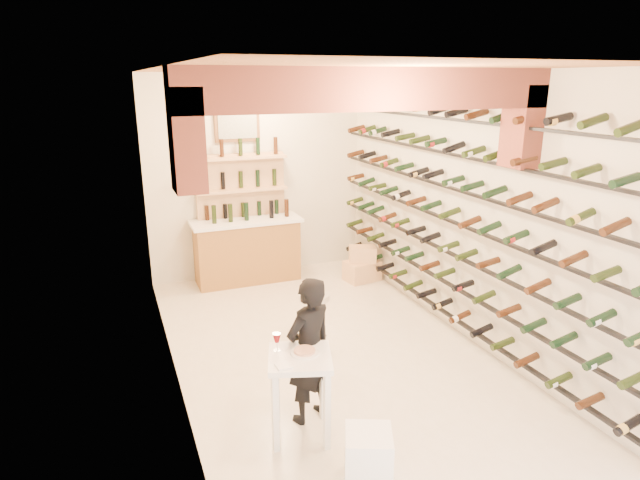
# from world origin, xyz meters

# --- Properties ---
(ground) EXTENTS (6.00, 6.00, 0.00)m
(ground) POSITION_xyz_m (0.00, 0.00, 0.00)
(ground) COLOR beige
(ground) RESTS_ON ground
(room_shell) EXTENTS (3.52, 6.02, 3.21)m
(room_shell) POSITION_xyz_m (0.00, -0.26, 2.25)
(room_shell) COLOR beige
(room_shell) RESTS_ON ground
(wine_rack) EXTENTS (0.32, 5.70, 2.56)m
(wine_rack) POSITION_xyz_m (1.53, 0.00, 1.55)
(wine_rack) COLOR black
(wine_rack) RESTS_ON ground
(back_counter) EXTENTS (1.70, 0.62, 1.29)m
(back_counter) POSITION_xyz_m (-0.30, 2.65, 0.53)
(back_counter) COLOR #9C6930
(back_counter) RESTS_ON ground
(back_shelving) EXTENTS (1.40, 0.31, 2.73)m
(back_shelving) POSITION_xyz_m (-0.30, 2.89, 1.17)
(back_shelving) COLOR tan
(back_shelving) RESTS_ON ground
(tasting_table) EXTENTS (0.69, 0.69, 0.96)m
(tasting_table) POSITION_xyz_m (-0.84, -1.32, 0.65)
(tasting_table) COLOR white
(tasting_table) RESTS_ON ground
(white_stool) EXTENTS (0.48, 0.48, 0.46)m
(white_stool) POSITION_xyz_m (-0.55, -2.10, 0.23)
(white_stool) COLOR white
(white_stool) RESTS_ON ground
(person) EXTENTS (0.61, 0.51, 1.42)m
(person) POSITION_xyz_m (-0.67, -1.12, 0.71)
(person) COLOR black
(person) RESTS_ON ground
(chrome_barstool) EXTENTS (0.38, 0.38, 0.74)m
(chrome_barstool) POSITION_xyz_m (-0.17, 0.05, 0.43)
(chrome_barstool) COLOR silver
(chrome_barstool) RESTS_ON ground
(crate_lower) EXTENTS (0.58, 0.44, 0.32)m
(crate_lower) POSITION_xyz_m (1.40, 1.99, 0.16)
(crate_lower) COLOR tan
(crate_lower) RESTS_ON ground
(crate_upper) EXTENTS (0.49, 0.42, 0.24)m
(crate_upper) POSITION_xyz_m (1.40, 1.99, 0.44)
(crate_upper) COLOR tan
(crate_upper) RESTS_ON crate_lower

